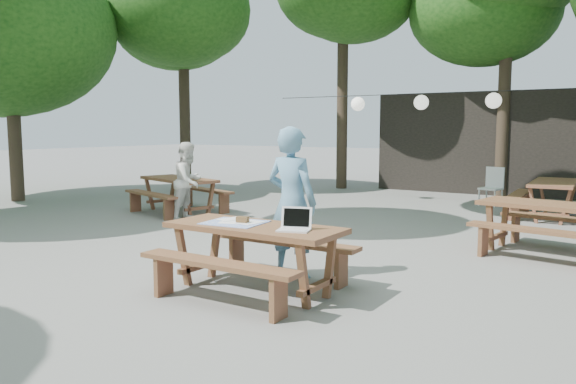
% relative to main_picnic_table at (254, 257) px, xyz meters
% --- Properties ---
extents(ground, '(80.00, 80.00, 0.00)m').
position_rel_main_picnic_table_xyz_m(ground, '(-0.61, 1.70, -0.39)').
color(ground, slate).
rests_on(ground, ground).
extents(pavilion, '(6.00, 3.00, 2.80)m').
position_rel_main_picnic_table_xyz_m(pavilion, '(-0.11, 12.20, 1.01)').
color(pavilion, black).
rests_on(pavilion, ground).
extents(main_picnic_table, '(2.00, 1.58, 0.75)m').
position_rel_main_picnic_table_xyz_m(main_picnic_table, '(0.00, 0.00, 0.00)').
color(main_picnic_table, brown).
rests_on(main_picnic_table, ground).
extents(picnic_table_nw, '(2.28, 2.06, 0.75)m').
position_rel_main_picnic_table_xyz_m(picnic_table_nw, '(-4.80, 3.89, 0.00)').
color(picnic_table_nw, brown).
rests_on(picnic_table_nw, ground).
extents(picnic_table_ne, '(2.12, 1.85, 0.75)m').
position_rel_main_picnic_table_xyz_m(picnic_table_ne, '(2.57, 3.71, 0.00)').
color(picnic_table_ne, brown).
rests_on(picnic_table_ne, ground).
extents(picnic_table_far_e, '(1.65, 2.03, 0.75)m').
position_rel_main_picnic_table_xyz_m(picnic_table_far_e, '(2.10, 7.37, 0.00)').
color(picnic_table_far_e, brown).
rests_on(picnic_table_far_e, ground).
extents(woman, '(0.68, 0.46, 1.84)m').
position_rel_main_picnic_table_xyz_m(woman, '(0.01, 0.76, 0.53)').
color(woman, '#669ABA').
rests_on(woman, ground).
extents(second_person, '(0.68, 0.82, 1.54)m').
position_rel_main_picnic_table_xyz_m(second_person, '(-3.99, 3.32, 0.38)').
color(second_person, white).
rests_on(second_person, ground).
extents(plastic_chair, '(0.53, 0.53, 0.90)m').
position_rel_main_picnic_table_xyz_m(plastic_chair, '(0.61, 8.64, -0.13)').
color(plastic_chair, white).
rests_on(plastic_chair, ground).
extents(laptop, '(0.39, 0.35, 0.24)m').
position_rel_main_picnic_table_xyz_m(laptop, '(0.55, -0.02, 0.42)').
color(laptop, white).
rests_on(laptop, main_picnic_table).
extents(tabletop_clutter, '(0.70, 0.61, 0.08)m').
position_rel_main_picnic_table_xyz_m(tabletop_clutter, '(-0.25, 0.01, 0.37)').
color(tabletop_clutter, '#3D6AD0').
rests_on(tabletop_clutter, main_picnic_table).
extents(paper_lanterns, '(9.00, 0.34, 0.38)m').
position_rel_main_picnic_table_xyz_m(paper_lanterns, '(-0.79, 7.70, 2.02)').
color(paper_lanterns, black).
rests_on(paper_lanterns, ground).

